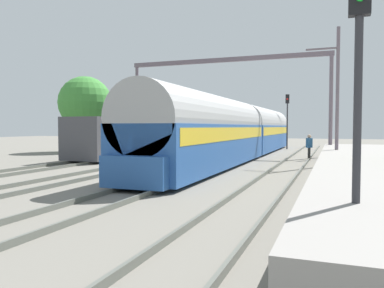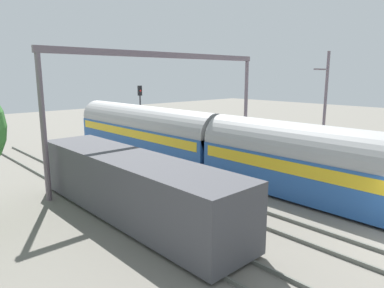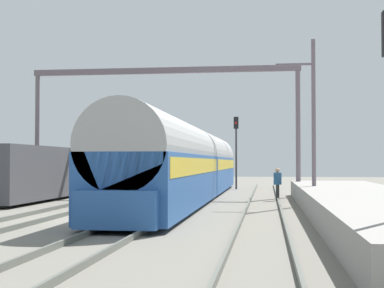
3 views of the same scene
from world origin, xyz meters
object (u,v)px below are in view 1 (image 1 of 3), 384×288
(person_crossing, at_px, (309,145))
(catenary_gantry, at_px, (225,82))
(freight_car, at_px, (131,137))
(railway_signal_far, at_px, (287,114))
(passenger_train, at_px, (242,130))
(railway_signal_near, at_px, (358,70))

(person_crossing, bearing_deg, catenary_gantry, 95.42)
(freight_car, relative_size, person_crossing, 7.51)
(person_crossing, xyz_separation_m, catenary_gantry, (-6.82, 3.79, 4.88))
(freight_car, xyz_separation_m, railway_signal_far, (10.07, 13.64, 2.00))
(freight_car, distance_m, person_crossing, 12.98)
(passenger_train, relative_size, railway_signal_far, 6.00)
(person_crossing, bearing_deg, freight_car, 128.53)
(freight_car, bearing_deg, passenger_train, 14.28)
(freight_car, height_order, railway_signal_near, railway_signal_near)
(railway_signal_near, bearing_deg, railway_signal_far, 98.48)
(person_crossing, bearing_deg, passenger_train, 110.93)
(railway_signal_far, xyz_separation_m, catenary_gantry, (-3.95, -8.93, 2.43))
(railway_signal_near, distance_m, catenary_gantry, 24.86)
(person_crossing, relative_size, railway_signal_near, 0.34)
(person_crossing, distance_m, railway_signal_near, 19.55)
(railway_signal_near, bearing_deg, person_crossing, 95.64)
(passenger_train, bearing_deg, catenary_gantry, 127.71)
(railway_signal_far, height_order, catenary_gantry, catenary_gantry)
(catenary_gantry, bearing_deg, person_crossing, -29.02)
(passenger_train, relative_size, person_crossing, 18.99)
(person_crossing, xyz_separation_m, railway_signal_far, (-2.87, 12.72, 2.45))
(freight_car, distance_m, railway_signal_near, 23.72)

